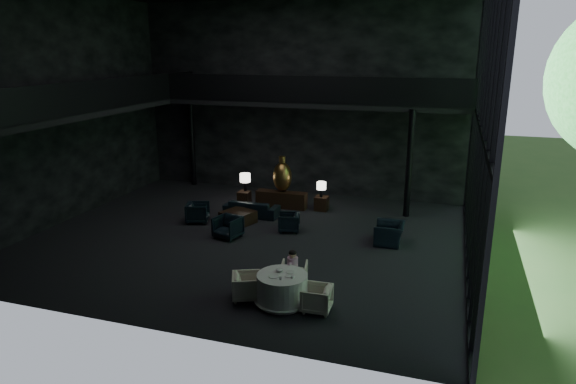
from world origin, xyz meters
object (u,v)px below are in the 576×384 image
(console, at_px, (281,199))
(dining_chair_north, at_px, (294,274))
(sofa, at_px, (252,206))
(lounge_armchair_west, at_px, (198,211))
(dining_chair_east, at_px, (317,299))
(side_table_left, at_px, (244,198))
(table_lamp_right, at_px, (321,186))
(dining_table, at_px, (282,290))
(lounge_armchair_south, at_px, (228,226))
(coffee_table, at_px, (238,217))
(bronze_urn, at_px, (282,176))
(lounge_armchair_east, at_px, (289,222))
(side_table_right, at_px, (322,203))
(window_armchair, at_px, (390,230))
(child, at_px, (293,261))
(dining_chair_west, at_px, (247,286))
(table_lamp_left, at_px, (245,178))

(console, relative_size, dining_chair_north, 3.22)
(dining_chair_north, bearing_deg, sofa, -68.80)
(lounge_armchair_west, distance_m, dining_chair_east, 7.61)
(side_table_left, distance_m, table_lamp_right, 3.28)
(table_lamp_right, relative_size, dining_table, 0.42)
(lounge_armchair_south, bearing_deg, coffee_table, 113.71)
(bronze_urn, bearing_deg, side_table_left, -176.45)
(side_table_left, height_order, lounge_armchair_east, lounge_armchair_east)
(bronze_urn, distance_m, side_table_left, 1.88)
(bronze_urn, height_order, side_table_right, bronze_urn)
(lounge_armchair_east, xyz_separation_m, dining_table, (1.41, -4.94, 0.00))
(sofa, height_order, window_armchair, window_armchair)
(window_armchair, bearing_deg, coffee_table, -95.48)
(lounge_armchair_south, bearing_deg, dining_chair_east, -29.73)
(console, xyz_separation_m, dining_chair_north, (2.52, -6.44, -0.01))
(side_table_right, bearing_deg, sofa, -147.64)
(side_table_right, bearing_deg, window_armchair, -43.05)
(side_table_right, bearing_deg, child, -82.18)
(coffee_table, bearing_deg, table_lamp_right, 43.44)
(dining_chair_north, relative_size, dining_chair_west, 0.92)
(side_table_right, relative_size, lounge_armchair_east, 0.84)
(lounge_armchair_west, relative_size, dining_chair_west, 1.19)
(dining_chair_east, bearing_deg, lounge_armchair_east, -157.36)
(dining_chair_east, bearing_deg, dining_table, -100.17)
(window_armchair, relative_size, dining_chair_west, 1.51)
(sofa, height_order, lounge_armchair_west, lounge_armchair_west)
(side_table_left, distance_m, dining_table, 8.54)
(sofa, bearing_deg, side_table_right, -147.41)
(side_table_left, bearing_deg, lounge_armchair_west, -105.07)
(lounge_armchair_east, xyz_separation_m, window_armchair, (3.43, -0.09, 0.12))
(side_table_right, distance_m, coffee_table, 3.47)
(lounge_armchair_west, bearing_deg, dining_chair_west, -159.18)
(bronze_urn, height_order, side_table_left, bronze_urn)
(lounge_armchair_south, relative_size, dining_chair_west, 1.24)
(coffee_table, bearing_deg, lounge_armchair_south, -80.05)
(side_table_right, xyz_separation_m, dining_chair_west, (0.01, -7.67, 0.07))
(console, relative_size, window_armchair, 1.97)
(lounge_armchair_west, height_order, window_armchair, window_armchair)
(console, bearing_deg, dining_chair_north, -68.62)
(dining_table, bearing_deg, side_table_left, 118.90)
(side_table_right, bearing_deg, table_lamp_right, -90.00)
(console, relative_size, lounge_armchair_east, 3.12)
(lounge_armchair_south, bearing_deg, lounge_armchair_west, 160.38)
(console, xyz_separation_m, table_lamp_left, (-1.60, 0.16, 0.69))
(side_table_right, height_order, dining_chair_north, dining_chair_north)
(side_table_left, bearing_deg, dining_table, -61.10)
(bronze_urn, height_order, child, bronze_urn)
(lounge_armchair_south, height_order, coffee_table, lounge_armchair_south)
(dining_table, height_order, dining_chair_east, dining_table)
(sofa, distance_m, lounge_armchair_east, 2.20)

